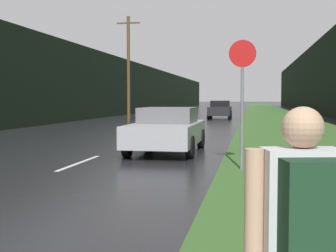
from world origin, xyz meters
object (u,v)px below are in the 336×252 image
Objects in this scene: car_passing_near at (167,129)px; car_passing_far at (220,110)px; stop_sign at (242,93)px; hitchhiker_with_backpack at (303,249)px.

car_passing_far is at bearing -90.00° from car_passing_near.
stop_sign is 4.31m from car_passing_near.
car_passing_far is (0.00, 25.03, 0.06)m from car_passing_near.
hitchhiker_with_backpack is at bearing -86.90° from stop_sign.
hitchhiker_with_backpack reaches higher than car_passing_near.
stop_sign is 28.56m from car_passing_far.
stop_sign reaches higher than hitchhiker_with_backpack.
car_passing_far is (-2.39, 28.44, -1.06)m from stop_sign.
car_passing_near is at bearing 90.17° from hitchhiker_with_backpack.
hitchhiker_with_backpack is at bearing 94.41° from car_passing_far.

